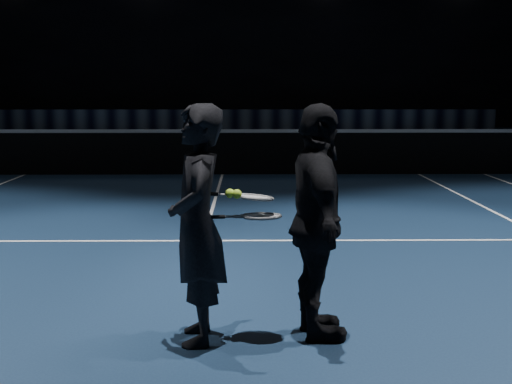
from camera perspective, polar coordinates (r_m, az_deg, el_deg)
floor at (r=14.75m, az=-2.72°, el=1.34°), size 36.00×36.00×0.00m
wall_back at (r=32.79m, az=-1.64°, el=13.93°), size 30.00×0.00×30.00m
court_lines at (r=14.75m, az=-2.72°, el=1.36°), size 10.98×23.78×0.01m
net_mesh at (r=14.70m, az=-2.74°, el=3.08°), size 12.80×0.02×0.86m
net_tape at (r=14.67m, az=-2.75°, el=4.89°), size 12.80×0.03×0.07m
sponsor_backdrop at (r=30.17m, az=-1.69°, el=5.76°), size 22.00×0.15×0.90m
player_a at (r=4.99m, az=-4.72°, el=-2.63°), size 0.46×0.65×1.68m
player_b at (r=5.07m, az=4.94°, el=-2.45°), size 0.50×1.02×1.68m
racket_lower at (r=5.00m, az=0.43°, el=-1.94°), size 0.70×0.28×0.03m
racket_upper at (r=5.02m, az=-0.18°, el=-0.42°), size 0.71×0.32×0.10m
tennis_balls at (r=4.96m, az=-1.81°, el=0.05°), size 0.12×0.10×0.12m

